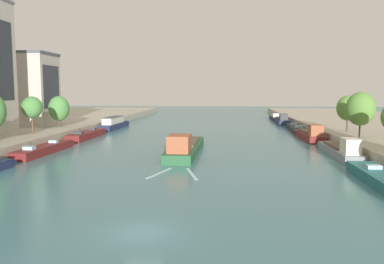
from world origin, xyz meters
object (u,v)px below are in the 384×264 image
object	(u,v)px
moored_boat_right_gap_after	(310,135)
moored_boat_left_far	(114,124)
barge_midriver	(185,147)
tree_right_far	(361,109)
tree_left_by_lamp	(32,108)
tree_left_past_mid	(59,108)
moored_boat_left_second	(87,135)
moored_boat_left_upstream	(45,149)
moored_boat_right_downstream	(281,120)
moored_boat_right_near	(275,117)
moored_boat_right_upstream	(341,150)
tree_right_distant	(348,108)
moored_boat_right_lone	(296,128)

from	to	relation	value
moored_boat_right_gap_after	moored_boat_left_far	bearing A→B (deg)	157.31
moored_boat_right_gap_after	barge_midriver	bearing A→B (deg)	-141.05
moored_boat_left_far	tree_right_far	size ratio (longest dim) A/B	2.30
tree_left_by_lamp	tree_left_past_mid	bearing A→B (deg)	92.77
tree_right_far	moored_boat_left_second	bearing A→B (deg)	167.83
moored_boat_right_gap_after	tree_right_far	bearing A→B (deg)	-64.66
moored_boat_left_upstream	moored_boat_left_far	size ratio (longest dim) A/B	0.92
moored_boat_left_upstream	tree_left_past_mid	xyz separation A→B (m)	(-6.96, 21.12, 5.00)
moored_boat_right_downstream	moored_boat_left_far	bearing A→B (deg)	-158.18
moored_boat_left_second	moored_boat_right_near	distance (m)	66.11
moored_boat_right_upstream	moored_boat_right_downstream	distance (m)	52.81
moored_boat_right_gap_after	tree_right_far	world-z (taller)	tree_right_far
moored_boat_right_upstream	moored_boat_right_gap_after	xyz separation A→B (m)	(-0.34, 17.97, 0.06)
moored_boat_right_downstream	tree_right_far	xyz separation A→B (m)	(5.43, -45.79, 5.42)
barge_midriver	tree_right_distant	size ratio (longest dim) A/B	3.24
barge_midriver	moored_boat_left_far	xyz separation A→B (m)	(-20.95, 35.43, 0.21)
moored_boat_right_downstream	moored_boat_right_near	distance (m)	15.17
moored_boat_left_far	moored_boat_right_downstream	world-z (taller)	moored_boat_right_downstream
tree_right_distant	moored_boat_left_second	bearing A→B (deg)	178.32
barge_midriver	tree_right_distant	distance (m)	32.23
moored_boat_right_lone	moored_boat_left_far	bearing A→B (deg)	179.27
moored_boat_right_upstream	tree_right_far	size ratio (longest dim) A/B	2.16
moored_boat_left_upstream	tree_left_past_mid	distance (m)	22.79
moored_boat_right_near	tree_left_past_mid	xyz separation A→B (m)	(-49.29, -47.72, 4.64)
moored_boat_right_lone	moored_boat_right_downstream	xyz separation A→B (m)	(-0.72, 17.55, 0.41)
tree_right_far	moored_boat_right_upstream	bearing A→B (deg)	-124.61
barge_midriver	moored_boat_right_gap_after	size ratio (longest dim) A/B	1.49
moored_boat_right_upstream	moored_boat_right_lone	size ratio (longest dim) A/B	0.96
moored_boat_right_near	tree_left_by_lamp	world-z (taller)	tree_left_by_lamp
moored_boat_left_second	moored_boat_right_near	xyz separation A→B (m)	(42.53, 50.62, 0.32)
moored_boat_right_near	tree_right_far	distance (m)	61.43
barge_midriver	moored_boat_right_lone	xyz separation A→B (m)	(22.22, 34.88, -0.47)
moored_boat_right_lone	tree_right_far	size ratio (longest dim) A/B	2.24
moored_boat_left_upstream	tree_left_by_lamp	bearing A→B (deg)	125.18
barge_midriver	moored_boat_right_downstream	size ratio (longest dim) A/B	1.42
moored_boat_left_upstream	tree_right_distant	size ratio (longest dim) A/B	2.32
moored_boat_right_gap_after	moored_boat_right_lone	xyz separation A→B (m)	(0.47, 17.30, -0.42)
moored_boat_right_upstream	moored_boat_right_near	distance (m)	67.98
moored_boat_right_downstream	tree_right_far	distance (m)	46.43
tree_left_by_lamp	tree_left_past_mid	distance (m)	12.11
barge_midriver	moored_boat_left_upstream	size ratio (longest dim) A/B	1.40
tree_right_distant	tree_right_far	bearing A→B (deg)	-95.46
moored_boat_right_downstream	moored_boat_right_near	world-z (taller)	moored_boat_right_downstream
tree_left_by_lamp	barge_midriver	bearing A→B (deg)	-16.02
moored_boat_left_upstream	tree_right_distant	bearing A→B (deg)	19.07
moored_boat_left_far	moored_boat_right_near	world-z (taller)	moored_boat_left_far
barge_midriver	moored_boat_right_near	xyz separation A→B (m)	(21.55, 67.59, -0.04)
moored_boat_left_upstream	tree_left_by_lamp	world-z (taller)	tree_left_by_lamp
moored_boat_right_lone	tree_left_by_lamp	distance (m)	56.61
moored_boat_left_upstream	moored_boat_right_lone	bearing A→B (deg)	40.03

